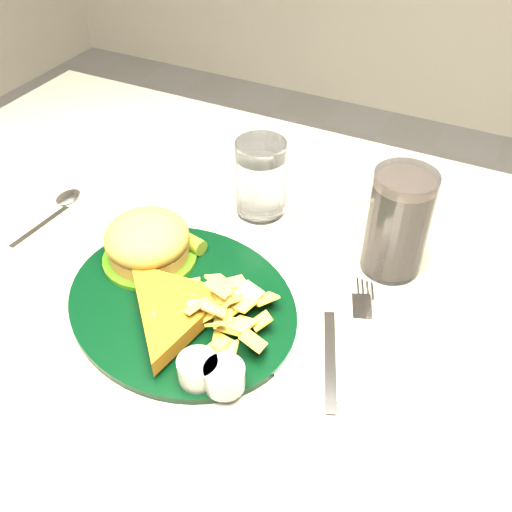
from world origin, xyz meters
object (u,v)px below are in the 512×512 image
at_px(water_glass, 261,178).
at_px(cola_glass, 398,223).
at_px(table, 237,435).
at_px(dinner_plate, 179,285).
at_px(fork_napkin, 333,352).

relative_size(water_glass, cola_glass, 0.80).
relative_size(table, dinner_plate, 4.00).
distance_m(water_glass, cola_glass, 0.20).
bearing_deg(water_glass, dinner_plate, -90.08).
distance_m(table, dinner_plate, 0.42).
bearing_deg(table, dinner_plate, -109.42).
distance_m(table, cola_glass, 0.49).
xyz_separation_m(dinner_plate, cola_glass, (0.20, 0.18, 0.04)).
distance_m(cola_glass, fork_napkin, 0.18).
distance_m(table, water_glass, 0.45).
bearing_deg(dinner_plate, fork_napkin, 24.53).
bearing_deg(fork_napkin, table, 137.09).
distance_m(dinner_plate, water_glass, 0.21).
xyz_separation_m(table, fork_napkin, (0.16, -0.06, 0.38)).
bearing_deg(table, cola_glass, 31.17).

